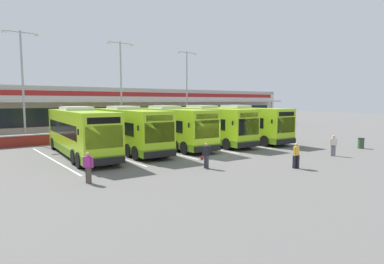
# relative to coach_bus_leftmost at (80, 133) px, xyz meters

# --- Properties ---
(ground_plane) EXTENTS (200.00, 200.00, 0.00)m
(ground_plane) POSITION_rel_coach_bus_leftmost_xyz_m (8.36, -6.17, -1.79)
(ground_plane) COLOR #605E5B
(terminal_building) EXTENTS (70.00, 13.00, 6.00)m
(terminal_building) POSITION_rel_coach_bus_leftmost_xyz_m (8.36, 20.74, 1.23)
(terminal_building) COLOR beige
(terminal_building) RESTS_ON ground
(red_barrier_wall) EXTENTS (60.00, 0.40, 1.10)m
(red_barrier_wall) POSITION_rel_coach_bus_leftmost_xyz_m (8.36, 8.33, -1.23)
(red_barrier_wall) COLOR maroon
(red_barrier_wall) RESTS_ON ground
(coach_bus_leftmost) EXTENTS (3.69, 12.31, 3.78)m
(coach_bus_leftmost) POSITION_rel_coach_bus_leftmost_xyz_m (0.00, 0.00, 0.00)
(coach_bus_leftmost) COLOR #9ED11E
(coach_bus_leftmost) RESTS_ON ground
(coach_bus_left_centre) EXTENTS (3.69, 12.31, 3.78)m
(coach_bus_left_centre) POSITION_rel_coach_bus_leftmost_xyz_m (4.10, 0.28, 0.00)
(coach_bus_left_centre) COLOR #9ED11E
(coach_bus_left_centre) RESTS_ON ground
(coach_bus_centre) EXTENTS (3.69, 12.31, 3.78)m
(coach_bus_centre) POSITION_rel_coach_bus_leftmost_xyz_m (8.34, 0.21, 0.00)
(coach_bus_centre) COLOR #9ED11E
(coach_bus_centre) RESTS_ON ground
(coach_bus_right_centre) EXTENTS (3.69, 12.31, 3.78)m
(coach_bus_right_centre) POSITION_rel_coach_bus_leftmost_xyz_m (12.59, -0.17, 0.00)
(coach_bus_right_centre) COLOR #9ED11E
(coach_bus_right_centre) RESTS_ON ground
(coach_bus_rightmost) EXTENTS (3.69, 12.31, 3.78)m
(coach_bus_rightmost) POSITION_rel_coach_bus_leftmost_xyz_m (16.82, -0.85, 0.00)
(coach_bus_rightmost) COLOR #9ED11E
(coach_bus_rightmost) RESTS_ON ground
(bay_stripe_far_west) EXTENTS (0.14, 13.00, 0.01)m
(bay_stripe_far_west) POSITION_rel_coach_bus_leftmost_xyz_m (-2.14, -0.17, -1.78)
(bay_stripe_far_west) COLOR silver
(bay_stripe_far_west) RESTS_ON ground
(bay_stripe_west) EXTENTS (0.14, 13.00, 0.01)m
(bay_stripe_west) POSITION_rel_coach_bus_leftmost_xyz_m (2.06, -0.17, -1.78)
(bay_stripe_west) COLOR silver
(bay_stripe_west) RESTS_ON ground
(bay_stripe_mid_west) EXTENTS (0.14, 13.00, 0.01)m
(bay_stripe_mid_west) POSITION_rel_coach_bus_leftmost_xyz_m (6.26, -0.17, -1.78)
(bay_stripe_mid_west) COLOR silver
(bay_stripe_mid_west) RESTS_ON ground
(bay_stripe_centre) EXTENTS (0.14, 13.00, 0.01)m
(bay_stripe_centre) POSITION_rel_coach_bus_leftmost_xyz_m (10.46, -0.17, -1.78)
(bay_stripe_centre) COLOR silver
(bay_stripe_centre) RESTS_ON ground
(bay_stripe_mid_east) EXTENTS (0.14, 13.00, 0.01)m
(bay_stripe_mid_east) POSITION_rel_coach_bus_leftmost_xyz_m (14.66, -0.17, -1.78)
(bay_stripe_mid_east) COLOR silver
(bay_stripe_mid_east) RESTS_ON ground
(bay_stripe_east) EXTENTS (0.14, 13.00, 0.01)m
(bay_stripe_east) POSITION_rel_coach_bus_leftmost_xyz_m (18.86, -0.17, -1.78)
(bay_stripe_east) COLOR silver
(bay_stripe_east) RESTS_ON ground
(pedestrian_with_handbag) EXTENTS (0.53, 0.61, 1.62)m
(pedestrian_with_handbag) POSITION_rel_coach_bus_leftmost_xyz_m (4.77, -9.34, -0.93)
(pedestrian_with_handbag) COLOR #33333D
(pedestrian_with_handbag) RESTS_ON ground
(pedestrian_in_dark_coat) EXTENTS (0.53, 0.30, 1.62)m
(pedestrian_in_dark_coat) POSITION_rel_coach_bus_leftmost_xyz_m (9.25, -12.79, -0.91)
(pedestrian_in_dark_coat) COLOR black
(pedestrian_in_dark_coat) RESTS_ON ground
(pedestrian_child) EXTENTS (0.42, 0.47, 1.62)m
(pedestrian_child) POSITION_rel_coach_bus_leftmost_xyz_m (15.44, -11.85, -0.91)
(pedestrian_child) COLOR slate
(pedestrian_child) RESTS_ON ground
(pedestrian_near_bin) EXTENTS (0.43, 0.46, 1.62)m
(pedestrian_near_bin) POSITION_rel_coach_bus_leftmost_xyz_m (-2.36, -8.43, -0.91)
(pedestrian_near_bin) COLOR #4C4238
(pedestrian_near_bin) RESTS_ON ground
(lamp_post_west) EXTENTS (3.24, 0.28, 11.00)m
(lamp_post_west) POSITION_rel_coach_bus_leftmost_xyz_m (-2.00, 10.59, 4.50)
(lamp_post_west) COLOR #9E9EA3
(lamp_post_west) RESTS_ON ground
(lamp_post_centre) EXTENTS (3.24, 0.28, 11.00)m
(lamp_post_centre) POSITION_rel_coach_bus_leftmost_xyz_m (8.13, 10.05, 4.50)
(lamp_post_centre) COLOR #9E9EA3
(lamp_post_centre) RESTS_ON ground
(lamp_post_east) EXTENTS (3.24, 0.28, 11.00)m
(lamp_post_east) POSITION_rel_coach_bus_leftmost_xyz_m (18.43, 11.14, 4.50)
(lamp_post_east) COLOR #9E9EA3
(lamp_post_east) RESTS_ON ground
(litter_bin) EXTENTS (0.54, 0.54, 0.93)m
(litter_bin) POSITION_rel_coach_bus_leftmost_xyz_m (21.15, -11.33, -1.32)
(litter_bin) COLOR #2D5133
(litter_bin) RESTS_ON ground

